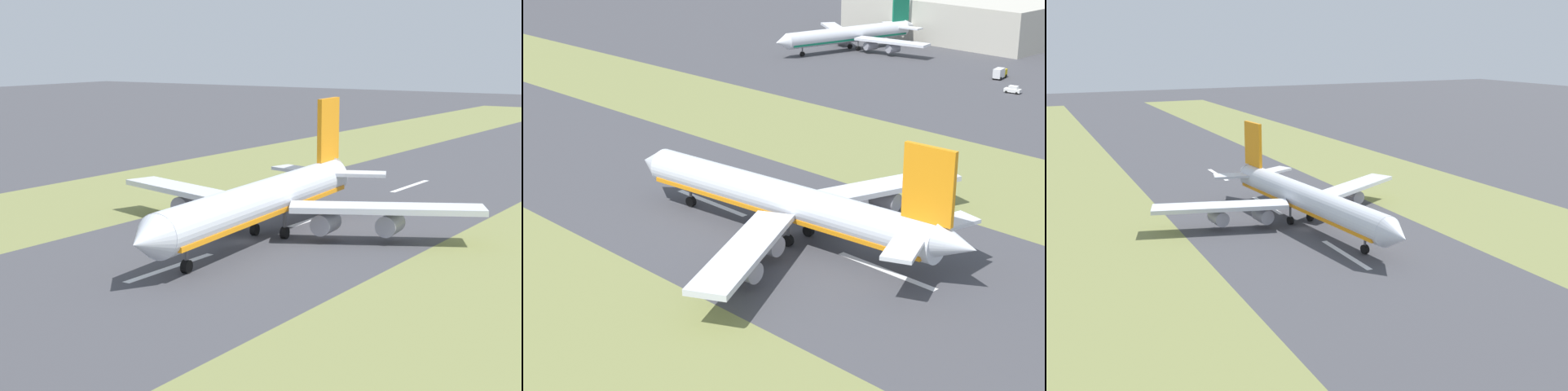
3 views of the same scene
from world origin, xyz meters
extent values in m
plane|color=#424247|center=(0.00, 0.00, 0.00)|extent=(800.00, 800.00, 0.00)
cube|color=olive|center=(-45.00, 0.00, 0.00)|extent=(40.00, 600.00, 0.01)
cube|color=olive|center=(45.00, 0.00, 0.00)|extent=(40.00, 600.00, 0.01)
cube|color=silver|center=(0.00, -62.01, 0.01)|extent=(1.20, 18.00, 0.01)
cube|color=silver|center=(0.00, -22.01, 0.01)|extent=(1.20, 18.00, 0.01)
cube|color=silver|center=(0.00, 17.99, 0.01)|extent=(1.20, 18.00, 0.01)
cylinder|color=silver|center=(-1.46, -2.01, 6.20)|extent=(11.61, 56.32, 6.00)
cone|color=silver|center=(-4.54, 28.33, 6.20)|extent=(6.35, 5.57, 5.88)
cone|color=silver|center=(1.66, -32.86, 7.00)|extent=(5.68, 6.48, 5.10)
cube|color=orange|center=(-1.46, -2.01, 4.55)|extent=(11.09, 54.06, 0.70)
cube|color=silver|center=(-18.14, -10.96, 5.30)|extent=(28.45, 18.83, 0.90)
cube|color=silver|center=(16.68, -7.43, 5.30)|extent=(29.52, 13.86, 0.90)
cylinder|color=#93939E|center=(-10.01, -6.90, 2.85)|extent=(3.67, 5.10, 3.20)
cylinder|color=#93939E|center=(-18.61, -11.29, 2.85)|extent=(3.67, 5.10, 3.20)
cylinder|color=#93939E|center=(7.90, -5.09, 2.85)|extent=(3.67, 5.10, 3.20)
cylinder|color=#93939E|center=(17.20, -7.66, 2.85)|extent=(3.67, 5.10, 3.20)
cube|color=orange|center=(1.16, -27.88, 14.70)|extent=(1.60, 8.04, 11.00)
cube|color=silver|center=(-4.31, -28.44, 7.20)|extent=(10.93, 8.06, 0.60)
cube|color=silver|center=(6.63, -27.33, 7.20)|extent=(10.70, 6.42, 0.60)
cylinder|color=#59595E|center=(-3.61, 19.16, 2.50)|extent=(0.50, 0.50, 3.20)
cylinder|color=black|center=(-3.61, 19.16, 0.90)|extent=(1.08, 1.88, 1.80)
cylinder|color=#59595E|center=(-3.75, -5.26, 2.50)|extent=(0.50, 0.50, 3.20)
cylinder|color=black|center=(-3.75, -5.26, 0.90)|extent=(1.08, 1.88, 1.80)
cylinder|color=#59595E|center=(1.43, -4.74, 2.50)|extent=(0.50, 0.50, 3.20)
cylinder|color=black|center=(1.43, -4.74, 0.90)|extent=(1.08, 1.88, 1.80)
camera|label=1|loc=(-71.83, 106.50, 29.82)|focal=60.00mm
camera|label=2|loc=(-92.56, -94.54, 54.69)|focal=60.00mm
camera|label=3|loc=(55.06, 114.69, 40.11)|focal=42.00mm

